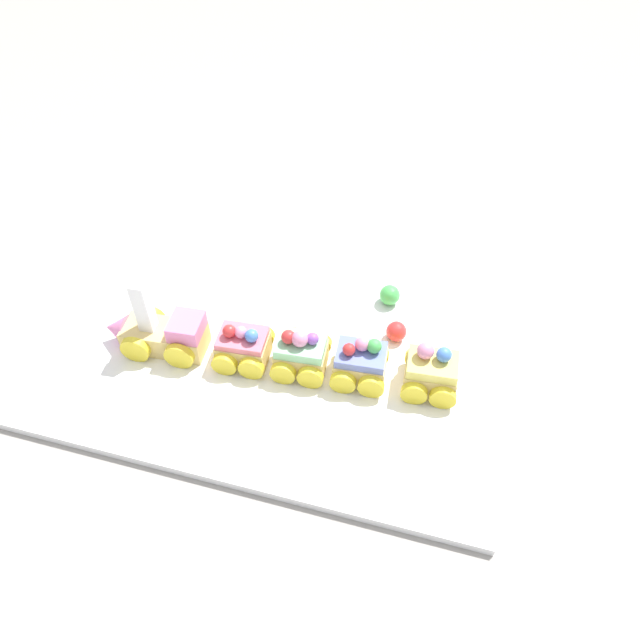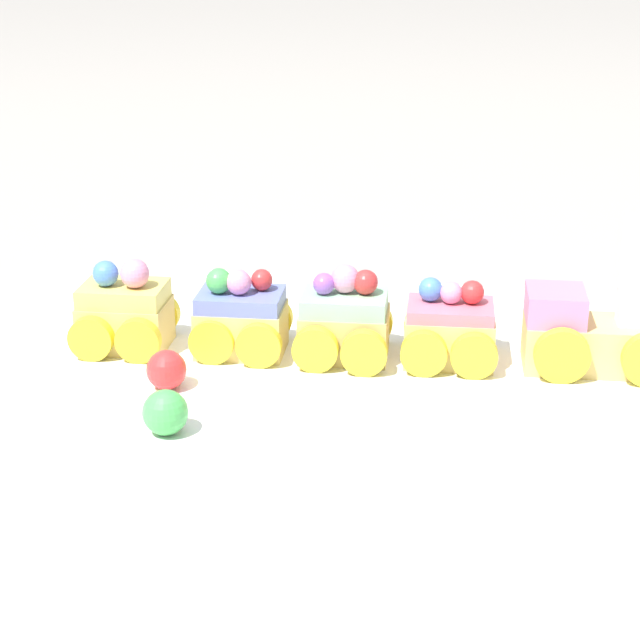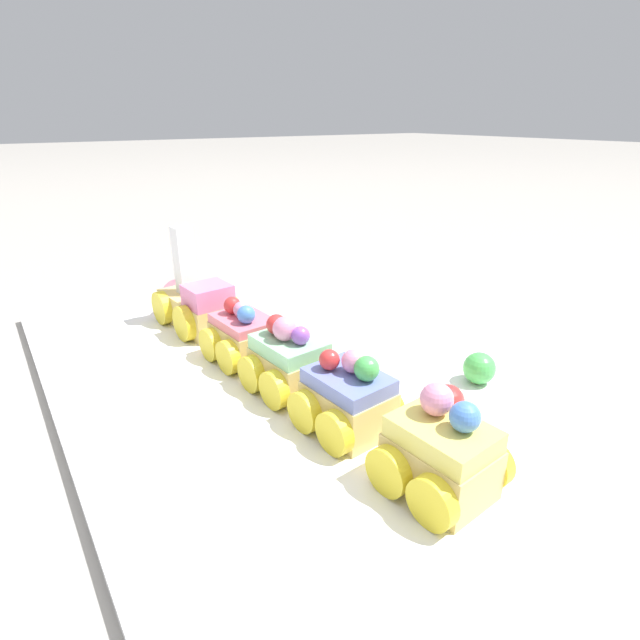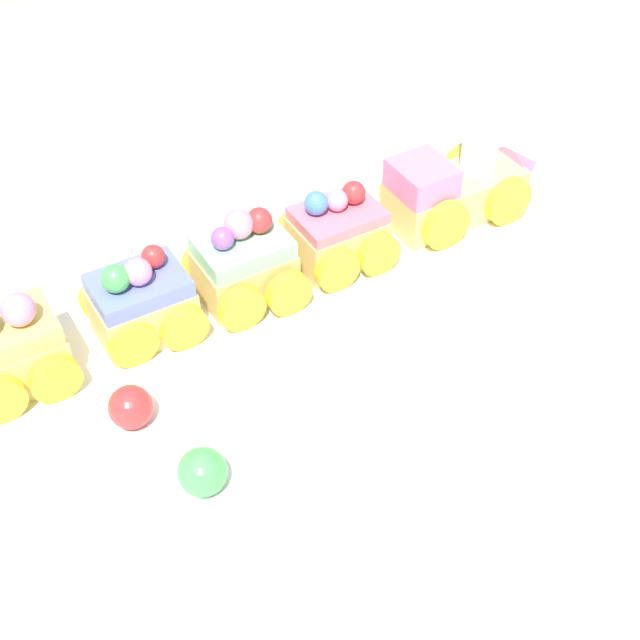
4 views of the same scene
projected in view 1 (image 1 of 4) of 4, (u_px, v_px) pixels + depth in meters
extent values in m
plane|color=gray|center=(281.00, 349.00, 0.86)|extent=(10.00, 10.00, 0.00)
cube|color=white|center=(281.00, 346.00, 0.85)|extent=(0.61, 0.43, 0.01)
cube|color=#E5C675|center=(165.00, 338.00, 0.83)|extent=(0.11, 0.06, 0.04)
cube|color=pink|center=(186.00, 326.00, 0.81)|extent=(0.04, 0.05, 0.02)
cone|color=pink|center=(117.00, 328.00, 0.84)|extent=(0.03, 0.05, 0.04)
cube|color=white|center=(148.00, 322.00, 0.82)|extent=(0.02, 0.02, 0.02)
cube|color=white|center=(145.00, 311.00, 0.80)|extent=(0.02, 0.02, 0.02)
cube|color=white|center=(141.00, 301.00, 0.79)|extent=(0.02, 0.02, 0.02)
cube|color=white|center=(138.00, 290.00, 0.77)|extent=(0.02, 0.02, 0.02)
cylinder|color=yellow|center=(152.00, 318.00, 0.86)|extent=(0.04, 0.01, 0.04)
cylinder|color=yellow|center=(135.00, 349.00, 0.82)|extent=(0.04, 0.01, 0.04)
cylinder|color=yellow|center=(194.00, 324.00, 0.85)|extent=(0.04, 0.01, 0.04)
cylinder|color=yellow|center=(179.00, 356.00, 0.81)|extent=(0.04, 0.01, 0.04)
cube|color=#E5C675|center=(244.00, 349.00, 0.82)|extent=(0.07, 0.05, 0.04)
cube|color=#E57084|center=(242.00, 338.00, 0.80)|extent=(0.07, 0.05, 0.01)
sphere|color=#4C84E0|center=(252.00, 336.00, 0.79)|extent=(0.02, 0.02, 0.02)
sphere|color=pink|center=(241.00, 332.00, 0.79)|extent=(0.02, 0.02, 0.02)
sphere|color=red|center=(229.00, 331.00, 0.79)|extent=(0.02, 0.02, 0.02)
cylinder|color=yellow|center=(237.00, 332.00, 0.84)|extent=(0.03, 0.01, 0.03)
cylinder|color=yellow|center=(224.00, 364.00, 0.80)|extent=(0.03, 0.01, 0.03)
cylinder|color=yellow|center=(262.00, 336.00, 0.84)|extent=(0.03, 0.01, 0.03)
cylinder|color=yellow|center=(251.00, 369.00, 0.80)|extent=(0.03, 0.01, 0.03)
cube|color=#E5C675|center=(301.00, 358.00, 0.81)|extent=(0.07, 0.05, 0.04)
cube|color=#93DBA3|center=(301.00, 345.00, 0.79)|extent=(0.07, 0.05, 0.01)
sphere|color=#9956C6|center=(313.00, 339.00, 0.78)|extent=(0.02, 0.02, 0.02)
sphere|color=pink|center=(300.00, 339.00, 0.78)|extent=(0.02, 0.02, 0.02)
sphere|color=red|center=(288.00, 337.00, 0.78)|extent=(0.02, 0.02, 0.02)
cylinder|color=yellow|center=(293.00, 340.00, 0.83)|extent=(0.03, 0.01, 0.03)
cylinder|color=yellow|center=(283.00, 373.00, 0.79)|extent=(0.03, 0.01, 0.03)
cylinder|color=yellow|center=(319.00, 344.00, 0.83)|extent=(0.03, 0.01, 0.03)
cylinder|color=yellow|center=(310.00, 378.00, 0.79)|extent=(0.03, 0.01, 0.03)
cube|color=#E5C675|center=(360.00, 367.00, 0.80)|extent=(0.07, 0.05, 0.04)
cube|color=#6B7AC6|center=(361.00, 355.00, 0.78)|extent=(0.07, 0.05, 0.01)
sphere|color=#4CBC56|center=(374.00, 346.00, 0.77)|extent=(0.02, 0.02, 0.02)
sphere|color=pink|center=(362.00, 344.00, 0.77)|extent=(0.02, 0.02, 0.02)
sphere|color=red|center=(349.00, 349.00, 0.77)|extent=(0.02, 0.02, 0.02)
cylinder|color=yellow|center=(350.00, 348.00, 0.82)|extent=(0.03, 0.01, 0.03)
cylinder|color=yellow|center=(343.00, 383.00, 0.78)|extent=(0.03, 0.01, 0.03)
cylinder|color=yellow|center=(377.00, 352.00, 0.82)|extent=(0.03, 0.01, 0.03)
cylinder|color=yellow|center=(371.00, 387.00, 0.78)|extent=(0.03, 0.01, 0.03)
cube|color=#E5C675|center=(430.00, 377.00, 0.79)|extent=(0.07, 0.05, 0.04)
cube|color=#EFE066|center=(433.00, 365.00, 0.77)|extent=(0.07, 0.05, 0.01)
sphere|color=#4C84E0|center=(444.00, 355.00, 0.76)|extent=(0.02, 0.02, 0.02)
sphere|color=pink|center=(426.00, 351.00, 0.76)|extent=(0.02, 0.02, 0.02)
cylinder|color=yellow|center=(418.00, 358.00, 0.81)|extent=(0.03, 0.01, 0.03)
cylinder|color=yellow|center=(414.00, 393.00, 0.77)|extent=(0.03, 0.01, 0.03)
cylinder|color=yellow|center=(445.00, 362.00, 0.81)|extent=(0.03, 0.01, 0.03)
cylinder|color=yellow|center=(443.00, 398.00, 0.77)|extent=(0.03, 0.01, 0.03)
sphere|color=red|center=(396.00, 331.00, 0.85)|extent=(0.03, 0.03, 0.03)
sphere|color=#4CBC56|center=(390.00, 295.00, 0.89)|extent=(0.03, 0.03, 0.03)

